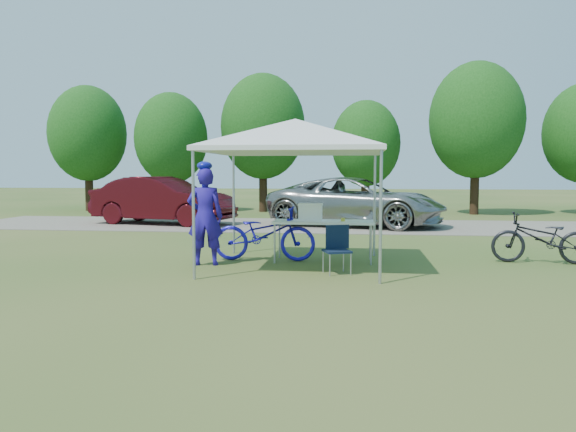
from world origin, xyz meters
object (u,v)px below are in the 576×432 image
at_px(sedan, 163,200).
at_px(folding_table, 323,223).
at_px(cooler, 310,212).
at_px(bike_blue, 264,234).
at_px(cyclist, 205,217).
at_px(minivan, 357,201).
at_px(folding_chair, 337,245).
at_px(bike_dark, 542,238).

bearing_deg(sedan, folding_table, -128.61).
bearing_deg(cooler, bike_blue, -177.87).
xyz_separation_m(cooler, bike_blue, (-0.92, -0.03, -0.44)).
distance_m(cyclist, bike_blue, 1.28).
height_order(cooler, minivan, minivan).
bearing_deg(cyclist, folding_table, -170.94).
bearing_deg(minivan, folding_table, -168.47).
xyz_separation_m(folding_table, bike_blue, (-1.17, -0.03, -0.22)).
relative_size(folding_table, bike_blue, 0.96).
height_order(folding_chair, sedan, sedan).
bearing_deg(folding_chair, cyclist, 147.25).
relative_size(folding_chair, bike_dark, 0.45).
relative_size(cooler, minivan, 0.08).
xyz_separation_m(cooler, bike_dark, (4.45, 0.25, -0.48)).
relative_size(folding_chair, cooler, 1.77).
xyz_separation_m(folding_table, bike_dark, (4.19, 0.25, -0.27)).
distance_m(cyclist, bike_dark, 6.46).
relative_size(folding_table, minivan, 0.34).
distance_m(folding_chair, sedan, 10.49).
distance_m(cyclist, minivan, 8.54).
bearing_deg(minivan, bike_blue, -177.30).
xyz_separation_m(cooler, sedan, (-5.58, 7.25, -0.16)).
distance_m(bike_blue, bike_dark, 5.37).
xyz_separation_m(folding_chair, minivan, (0.34, 8.58, 0.32)).
bearing_deg(cyclist, bike_dark, 179.57).
relative_size(cooler, cyclist, 0.25).
distance_m(cyclist, sedan, 8.77).
relative_size(folding_chair, sedan, 0.17).
relative_size(minivan, sedan, 1.18).
bearing_deg(cooler, minivan, 82.96).
bearing_deg(bike_blue, minivan, -14.71).
distance_m(folding_table, bike_dark, 4.20).
distance_m(cooler, cyclist, 2.05).
relative_size(bike_blue, sedan, 0.42).
bearing_deg(cyclist, minivan, -118.45).
xyz_separation_m(folding_table, cyclist, (-2.18, -0.72, 0.16)).
height_order(folding_chair, minivan, minivan).
xyz_separation_m(cyclist, bike_blue, (1.01, 0.68, -0.39)).
bearing_deg(bike_dark, cooler, -81.37).
distance_m(folding_chair, bike_dark, 4.16).
bearing_deg(bike_blue, sedan, 31.79).
bearing_deg(folding_table, bike_blue, -178.33).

